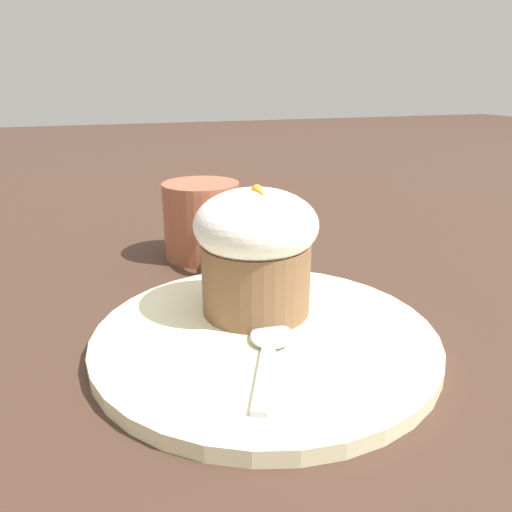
# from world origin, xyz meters

# --- Properties ---
(ground_plane) EXTENTS (4.00, 4.00, 0.00)m
(ground_plane) POSITION_xyz_m (0.00, 0.00, 0.00)
(ground_plane) COLOR #3D281E
(dessert_plate) EXTENTS (0.26, 0.26, 0.01)m
(dessert_plate) POSITION_xyz_m (0.00, 0.00, 0.01)
(dessert_plate) COLOR beige
(dessert_plate) RESTS_ON ground_plane
(carrot_cake) EXTENTS (0.10, 0.10, 0.11)m
(carrot_cake) POSITION_xyz_m (-0.04, 0.01, 0.07)
(carrot_cake) COLOR brown
(carrot_cake) RESTS_ON dessert_plate
(spoon) EXTENTS (0.11, 0.07, 0.01)m
(spoon) POSITION_xyz_m (0.03, -0.01, 0.01)
(spoon) COLOR #B7B7BC
(spoon) RESTS_ON dessert_plate
(coffee_cup) EXTENTS (0.12, 0.09, 0.09)m
(coffee_cup) POSITION_xyz_m (-0.21, 0.00, 0.04)
(coffee_cup) COLOR #9E563D
(coffee_cup) RESTS_ON ground_plane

